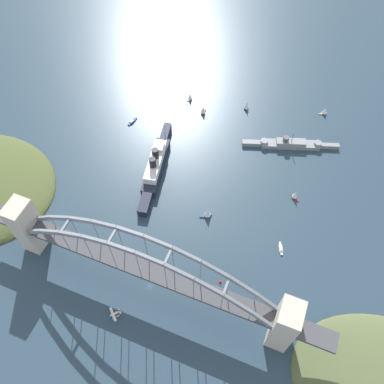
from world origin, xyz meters
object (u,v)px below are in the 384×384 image
object	(u,v)px
small_boat_4	(203,110)
small_boat_5	(325,111)
small_boat_6	(207,213)
small_boat_3	(247,105)
naval_cruiser	(290,144)
small_boat_1	(295,195)
seaplane_taxiing_near_bridge	(114,314)
small_boat_0	(281,249)
small_boat_7	(190,97)
small_boat_2	(132,122)
ocean_liner	(156,165)
channel_marker_buoy	(220,282)
harbor_arch_bridge	(146,270)

from	to	relation	value
small_boat_4	small_boat_5	xyz separation A→B (m)	(104.99, 41.23, -0.56)
small_boat_6	small_boat_3	bearing A→B (deg)	93.37
naval_cruiser	small_boat_1	distance (m)	54.35
seaplane_taxiing_near_bridge	small_boat_6	xyz separation A→B (m)	(29.80, 94.76, 2.49)
small_boat_0	small_boat_7	xyz separation A→B (m)	(-121.09, 122.60, 2.94)
small_boat_4	small_boat_2	bearing A→B (deg)	-148.18
seaplane_taxiing_near_bridge	small_boat_5	bearing A→B (deg)	68.97
seaplane_taxiing_near_bridge	small_boat_5	distance (m)	256.31
small_boat_7	small_boat_0	bearing A→B (deg)	-45.35
small_boat_1	small_boat_3	xyz separation A→B (m)	(-65.89, 82.42, 0.34)
naval_cruiser	small_boat_3	xyz separation A→B (m)	(-49.02, 30.77, 1.35)
small_boat_1	small_boat_3	world-z (taller)	small_boat_3
naval_cruiser	small_boat_4	xyz separation A→B (m)	(-84.54, 9.90, 1.10)
small_boat_0	small_boat_7	size ratio (longest dim) A/B	1.25
small_boat_5	small_boat_7	size ratio (longest dim) A/B	0.91
naval_cruiser	small_boat_2	world-z (taller)	naval_cruiser
ocean_liner	seaplane_taxiing_near_bridge	bearing A→B (deg)	-77.99
seaplane_taxiing_near_bridge	small_boat_0	distance (m)	125.75
small_boat_1	small_boat_2	bearing A→B (deg)	170.41
naval_cruiser	small_boat_1	bearing A→B (deg)	-71.91
naval_cruiser	channel_marker_buoy	world-z (taller)	naval_cruiser
small_boat_2	small_boat_6	size ratio (longest dim) A/B	1.13
small_boat_5	small_boat_2	bearing A→B (deg)	-154.72
small_boat_0	small_boat_6	world-z (taller)	small_boat_6
naval_cruiser	small_boat_0	xyz separation A→B (m)	(18.33, -100.13, -2.11)
seaplane_taxiing_near_bridge	small_boat_3	bearing A→B (deg)	84.13
ocean_liner	small_boat_3	xyz separation A→B (m)	(48.30, 97.59, -2.06)
channel_marker_buoy	small_boat_7	bearing A→B (deg)	118.48
small_boat_4	harbor_arch_bridge	bearing A→B (deg)	-81.46
small_boat_4	seaplane_taxiing_near_bridge	bearing A→B (deg)	-86.24
harbor_arch_bridge	small_boat_1	world-z (taller)	harbor_arch_bridge
small_boat_2	small_boat_7	xyz separation A→B (m)	(38.05, 47.47, 3.02)
seaplane_taxiing_near_bridge	small_boat_0	xyz separation A→B (m)	(89.85, 87.97, -1.40)
harbor_arch_bridge	naval_cruiser	world-z (taller)	harbor_arch_bridge
small_boat_2	channel_marker_buoy	xyz separation A→B (m)	(126.50, -115.59, 0.37)
small_boat_0	small_boat_4	world-z (taller)	small_boat_4
seaplane_taxiing_near_bridge	small_boat_3	size ratio (longest dim) A/B	0.99
small_boat_2	small_boat_4	distance (m)	66.31
naval_cruiser	harbor_arch_bridge	bearing A→B (deg)	-110.06
small_boat_1	small_boat_6	distance (m)	71.91
small_boat_7	channel_marker_buoy	xyz separation A→B (m)	(88.44, -163.06, -2.65)
small_boat_1	small_boat_2	xyz separation A→B (m)	(-157.69, 26.64, -3.20)
small_boat_3	small_boat_6	world-z (taller)	small_boat_6
seaplane_taxiing_near_bridge	ocean_liner	bearing A→B (deg)	102.01
harbor_arch_bridge	small_boat_0	bearing A→B (deg)	38.35
small_boat_3	small_boat_2	bearing A→B (deg)	-148.72
naval_cruiser	small_boat_6	bearing A→B (deg)	-114.08
ocean_liner	small_boat_5	xyz separation A→B (m)	(117.77, 117.96, -2.86)
naval_cruiser	seaplane_taxiing_near_bridge	world-z (taller)	naval_cruiser
ocean_liner	seaplane_taxiing_near_bridge	size ratio (longest dim) A/B	10.27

